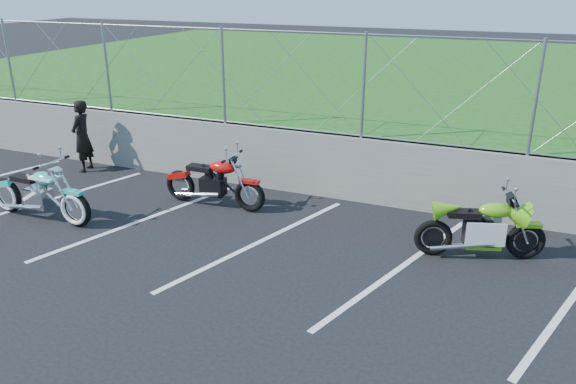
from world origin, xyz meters
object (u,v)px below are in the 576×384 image
at_px(sportbike_green, 482,231).
at_px(person_standing, 82,136).
at_px(cruiser_turquoise, 40,195).
at_px(naked_orange, 215,184).

distance_m(sportbike_green, person_standing, 8.94).
distance_m(cruiser_turquoise, naked_orange, 3.20).
bearing_deg(person_standing, sportbike_green, 72.46).
height_order(sportbike_green, person_standing, person_standing).
height_order(cruiser_turquoise, person_standing, person_standing).
distance_m(cruiser_turquoise, sportbike_green, 7.78).
bearing_deg(sportbike_green, cruiser_turquoise, 173.86).
xyz_separation_m(naked_orange, sportbike_green, (4.98, -0.24, -0.00)).
bearing_deg(cruiser_turquoise, sportbike_green, 12.87).
relative_size(naked_orange, sportbike_green, 1.09).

